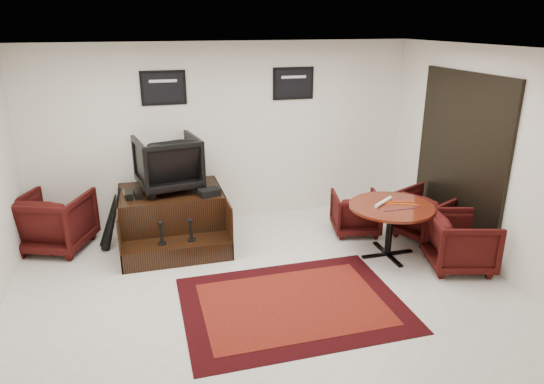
{
  "coord_description": "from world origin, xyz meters",
  "views": [
    {
      "loc": [
        -1.29,
        -4.88,
        3.08
      ],
      "look_at": [
        0.31,
        0.9,
        0.95
      ],
      "focal_mm": 32.0,
      "sensor_mm": 36.0,
      "label": 1
    }
  ],
  "objects_px": {
    "shine_podium": "(173,219)",
    "table_chair_window": "(428,212)",
    "table_chair_corner": "(461,239)",
    "armchair_side": "(55,218)",
    "meeting_table": "(391,212)",
    "shine_chair": "(168,160)",
    "table_chair_back": "(356,211)"
  },
  "relations": [
    {
      "from": "meeting_table",
      "to": "table_chair_back",
      "type": "height_order",
      "value": "meeting_table"
    },
    {
      "from": "armchair_side",
      "to": "meeting_table",
      "type": "xyz_separation_m",
      "value": [
        4.43,
        -1.47,
        0.2
      ]
    },
    {
      "from": "table_chair_window",
      "to": "shine_podium",
      "type": "bearing_deg",
      "value": 51.28
    },
    {
      "from": "table_chair_back",
      "to": "table_chair_corner",
      "type": "relative_size",
      "value": 0.87
    },
    {
      "from": "shine_chair",
      "to": "table_chair_back",
      "type": "bearing_deg",
      "value": 158.04
    },
    {
      "from": "table_chair_back",
      "to": "shine_podium",
      "type": "bearing_deg",
      "value": 3.7
    },
    {
      "from": "shine_podium",
      "to": "table_chair_window",
      "type": "height_order",
      "value": "table_chair_window"
    },
    {
      "from": "table_chair_window",
      "to": "table_chair_corner",
      "type": "height_order",
      "value": "table_chair_window"
    },
    {
      "from": "shine_chair",
      "to": "meeting_table",
      "type": "distance_m",
      "value": 3.21
    },
    {
      "from": "shine_podium",
      "to": "table_chair_corner",
      "type": "height_order",
      "value": "table_chair_corner"
    },
    {
      "from": "table_chair_corner",
      "to": "armchair_side",
      "type": "bearing_deg",
      "value": 84.28
    },
    {
      "from": "shine_podium",
      "to": "shine_chair",
      "type": "bearing_deg",
      "value": 90.0
    },
    {
      "from": "shine_podium",
      "to": "meeting_table",
      "type": "xyz_separation_m",
      "value": [
        2.82,
        -1.28,
        0.3
      ]
    },
    {
      "from": "shine_chair",
      "to": "table_chair_window",
      "type": "distance_m",
      "value": 3.88
    },
    {
      "from": "shine_chair",
      "to": "table_chair_back",
      "type": "relative_size",
      "value": 1.25
    },
    {
      "from": "meeting_table",
      "to": "table_chair_back",
      "type": "relative_size",
      "value": 1.63
    },
    {
      "from": "armchair_side",
      "to": "table_chair_corner",
      "type": "xyz_separation_m",
      "value": [
        5.15,
        -2.04,
        -0.05
      ]
    },
    {
      "from": "table_chair_window",
      "to": "table_chair_corner",
      "type": "relative_size",
      "value": 1.0
    },
    {
      "from": "shine_podium",
      "to": "table_chair_corner",
      "type": "xyz_separation_m",
      "value": [
        3.54,
        -1.84,
        0.05
      ]
    },
    {
      "from": "table_chair_corner",
      "to": "shine_chair",
      "type": "bearing_deg",
      "value": 76.55
    },
    {
      "from": "shine_chair",
      "to": "meeting_table",
      "type": "relative_size",
      "value": 0.77
    },
    {
      "from": "table_chair_corner",
      "to": "shine_podium",
      "type": "bearing_deg",
      "value": 78.42
    },
    {
      "from": "armchair_side",
      "to": "table_chair_window",
      "type": "relative_size",
      "value": 1.13
    },
    {
      "from": "shine_chair",
      "to": "table_chair_corner",
      "type": "bearing_deg",
      "value": 140.79
    },
    {
      "from": "shine_chair",
      "to": "meeting_table",
      "type": "height_order",
      "value": "shine_chair"
    },
    {
      "from": "shine_podium",
      "to": "table_chair_window",
      "type": "xyz_separation_m",
      "value": [
        3.65,
        -0.9,
        0.05
      ]
    },
    {
      "from": "table_chair_back",
      "to": "table_chair_window",
      "type": "distance_m",
      "value": 1.05
    },
    {
      "from": "shine_podium",
      "to": "table_chair_window",
      "type": "relative_size",
      "value": 1.88
    },
    {
      "from": "shine_podium",
      "to": "shine_chair",
      "type": "relative_size",
      "value": 1.73
    },
    {
      "from": "armchair_side",
      "to": "table_chair_corner",
      "type": "bearing_deg",
      "value": -179.61
    },
    {
      "from": "shine_podium",
      "to": "shine_chair",
      "type": "xyz_separation_m",
      "value": [
        0.0,
        0.15,
        0.84
      ]
    },
    {
      "from": "shine_podium",
      "to": "table_chair_back",
      "type": "relative_size",
      "value": 2.17
    }
  ]
}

